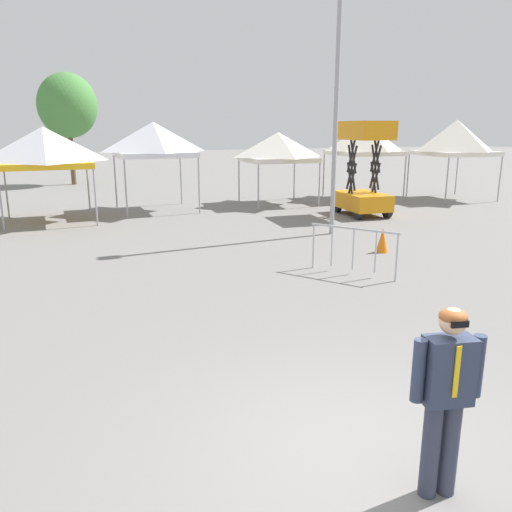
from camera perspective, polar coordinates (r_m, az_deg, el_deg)
The scene contains 12 objects.
ground_plane at distance 5.65m, azimuth 11.52°, elevation -20.96°, with size 140.00×140.00×0.00m, color slate.
canopy_tent_center at distance 19.16m, azimuth -22.63°, elevation 11.19°, with size 3.03×3.03×3.26m.
canopy_tent_left_of_center at distance 20.66m, azimuth -11.40°, elevation 12.67°, with size 2.94×2.94×3.44m.
canopy_tent_behind_center at distance 22.15m, azimuth 2.48°, elevation 12.09°, with size 2.97×2.97×3.03m.
canopy_tent_right_of_center at distance 24.29m, azimuth 12.07°, elevation 12.68°, with size 2.97×2.97×3.42m.
canopy_tent_far_left at distance 25.33m, azimuth 21.48°, elevation 12.23°, with size 3.14×3.14×3.57m.
scissor_lift at distance 19.66m, azimuth 11.86°, elevation 7.64°, with size 1.59×2.41×3.46m.
person_foreground at distance 4.81m, azimuth 20.50°, elevation -13.89°, with size 0.64×0.32×1.78m.
light_pole_near_lift at distance 15.83m, azimuth 9.06°, elevation 18.45°, with size 0.36×0.36×7.78m.
tree_behind_tents_left at distance 31.77m, azimuth -20.36°, elevation 15.50°, with size 3.27×3.27×6.24m.
crowd_barrier_mid_lot at distance 11.55m, azimuth 10.88°, elevation 1.58°, with size 1.23×1.76×1.08m.
traffic_cone_lot_center at distance 13.91m, azimuth 13.97°, elevation 1.72°, with size 0.32×0.32×0.64m, color orange.
Camera 1 is at (-2.65, -3.80, 3.22)m, focal length 35.71 mm.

